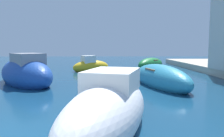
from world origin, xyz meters
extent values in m
ellipsoid|color=gold|center=(-4.81, 14.10, 0.31)|extent=(2.80, 4.35, 1.14)
cube|color=brown|center=(-4.81, 14.10, 0.70)|extent=(1.26, 1.17, 0.08)
ellipsoid|color=teal|center=(5.50, 6.65, 0.38)|extent=(2.71, 5.27, 1.40)
cube|color=brown|center=(5.50, 6.65, 0.84)|extent=(1.45, 1.28, 0.08)
ellipsoid|color=#1E479E|center=(-1.54, 7.33, 0.50)|extent=(4.71, 5.02, 1.80)
cube|color=gray|center=(-1.28, 7.03, 1.34)|extent=(2.09, 2.15, 0.60)
ellipsoid|color=gold|center=(1.48, 13.42, 0.31)|extent=(3.38, 2.72, 1.14)
cube|color=white|center=(1.27, 13.28, 0.96)|extent=(1.30, 1.27, 0.61)
ellipsoid|color=#197233|center=(6.85, 15.60, 0.34)|extent=(3.54, 3.89, 1.25)
cube|color=brown|center=(6.85, 15.60, 0.76)|extent=(1.35, 1.31, 0.08)
ellipsoid|color=white|center=(2.84, 1.04, 0.40)|extent=(2.90, 4.91, 1.45)
cube|color=white|center=(2.95, 1.39, 1.11)|extent=(1.59, 1.87, 0.55)
camera|label=1|loc=(2.83, -3.92, 1.97)|focal=33.93mm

